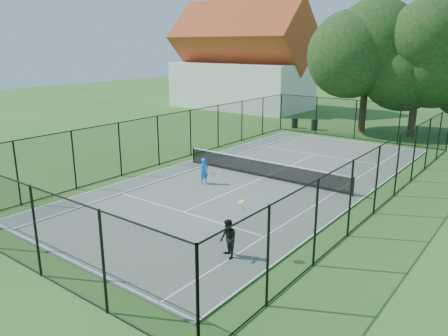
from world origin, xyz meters
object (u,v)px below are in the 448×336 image
Objects in this scene: tennis_net at (264,168)px; player_black at (228,239)px; trash_bin_right at (314,125)px; player_blue at (204,171)px; trash_bin_left at (295,123)px.

player_black reaches higher than tennis_net.
trash_bin_right is 0.44× the size of player_black.
trash_bin_right is 17.45m from player_blue.
trash_bin_right is 0.66× the size of player_blue.
trash_bin_right is at bearing 7.88° from trash_bin_left.
player_black reaches higher than player_blue.
tennis_net is 11.68× the size of trash_bin_left.
player_black is (9.85, -22.84, 0.30)m from trash_bin_left.
player_black is (5.84, -5.78, 0.01)m from player_blue.
trash_bin_left is 17.53m from player_blue.
tennis_net is at bearing 56.35° from player_blue.
tennis_net is at bearing -67.75° from trash_bin_left.
trash_bin_right is (-4.09, 14.54, -0.13)m from tennis_net.
tennis_net is 4.95× the size of player_black.
player_black is at bearing -70.68° from trash_bin_right.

